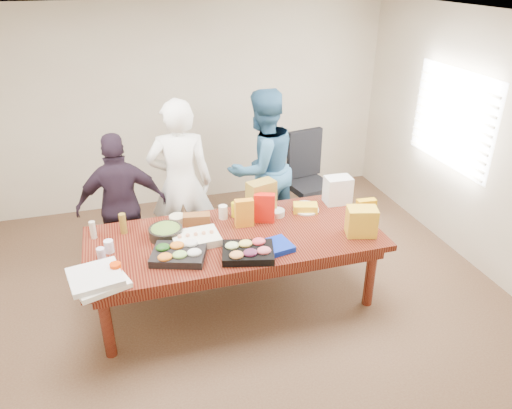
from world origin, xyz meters
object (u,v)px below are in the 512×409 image
object	(u,v)px
conference_table	(236,268)
person_right	(262,168)
sheet_cake	(196,239)
salad_bowl	(166,233)
office_chair	(310,182)
person_center	(181,184)

from	to	relation	value
conference_table	person_right	xyz separation A→B (m)	(0.62, 1.12, 0.56)
conference_table	person_right	distance (m)	1.39
sheet_cake	salad_bowl	distance (m)	0.31
conference_table	sheet_cake	bearing A→B (deg)	-178.51
office_chair	sheet_cake	bearing A→B (deg)	-152.81
office_chair	sheet_cake	size ratio (longest dim) A/B	2.68
conference_table	office_chair	xyz separation A→B (m)	(1.32, 1.32, 0.20)
person_center	salad_bowl	size ratio (longest dim) A/B	5.87
conference_table	office_chair	world-z (taller)	office_chair
person_center	person_right	bearing A→B (deg)	-160.84
sheet_cake	salad_bowl	xyz separation A→B (m)	(-0.26, 0.16, 0.01)
office_chair	person_center	size ratio (longest dim) A/B	0.61
office_chair	person_center	xyz separation A→B (m)	(-1.69, -0.40, 0.37)
person_center	salad_bowl	world-z (taller)	person_center
person_right	salad_bowl	world-z (taller)	person_right
person_center	salad_bowl	xyz separation A→B (m)	(-0.27, -0.76, -0.14)
conference_table	office_chair	distance (m)	1.88
person_right	person_center	bearing A→B (deg)	-8.71
person_center	person_right	xyz separation A→B (m)	(0.99, 0.20, -0.01)
office_chair	salad_bowl	bearing A→B (deg)	-160.08
person_center	conference_table	bearing A→B (deg)	119.43
person_center	sheet_cake	size ratio (longest dim) A/B	4.41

